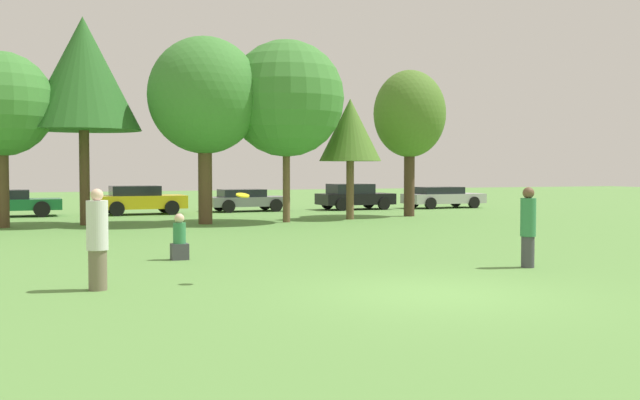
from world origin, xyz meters
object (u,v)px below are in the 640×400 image
tree_4 (286,99)px  parked_car_green (5,202)px  person_thrower (97,240)px  frisbee (243,195)px  parked_car_black (354,196)px  tree_2 (83,74)px  parked_car_grey (246,199)px  tree_6 (410,115)px  tree_1 (0,105)px  parked_car_silver (442,197)px  tree_5 (350,131)px  person_catcher (528,227)px  bystander_sitting (179,240)px  tree_3 (205,96)px  parked_car_yellow (140,199)px

tree_4 → parked_car_green: size_ratio=1.59×
person_thrower → frisbee: bearing=-1.4°
parked_car_black → tree_2: bearing=-157.1°
person_thrower → parked_car_grey: size_ratio=0.45×
tree_6 → parked_car_grey: bearing=132.2°
tree_1 → parked_car_silver: (21.40, 5.75, -3.71)m
tree_5 → parked_car_grey: (-2.40, 7.11, -3.05)m
person_catcher → bystander_sitting: (-6.54, 4.04, -0.42)m
parked_car_black → tree_4: bearing=-131.1°
frisbee → parked_car_silver: frisbee is taller
parked_car_green → parked_car_black: 16.47m
tree_2 → parked_car_grey: size_ratio=1.98×
tree_5 → parked_car_green: size_ratio=1.12×
tree_4 → tree_6: size_ratio=1.11×
person_thrower → parked_car_black: size_ratio=0.45×
person_thrower → tree_3: bearing=72.3°
tree_6 → parked_car_silver: tree_6 is taller
tree_3 → tree_1: bearing=172.4°
person_thrower → tree_6: tree_6 is taller
tree_4 → tree_5: tree_4 is taller
parked_car_yellow → parked_car_silver: 15.78m
bystander_sitting → parked_car_grey: bearing=69.5°
tree_5 → parked_car_yellow: (-7.57, 6.53, -2.95)m
tree_1 → tree_3: bearing=-7.6°
bystander_sitting → parked_car_grey: (6.77, 18.10, 0.14)m
tree_2 → parked_car_grey: bearing=38.5°
tree_5 → person_thrower: bearing=-127.5°
person_thrower → tree_2: (0.91, 15.50, 4.68)m
tree_5 → person_catcher: bearing=-99.9°
tree_1 → tree_3: tree_3 is taller
tree_2 → tree_6: (13.62, 0.13, -1.11)m
frisbee → parked_car_black: 24.74m
person_catcher → tree_2: 18.21m
tree_3 → tree_5: (6.12, 0.34, -1.15)m
tree_3 → parked_car_black: bearing=37.1°
parked_car_green → tree_3: bearing=-46.7°
tree_3 → parked_car_yellow: bearing=101.9°
tree_3 → tree_5: size_ratio=1.42×
tree_3 → tree_4: size_ratio=0.99×
tree_3 → tree_6: tree_3 is taller
bystander_sitting → parked_car_silver: size_ratio=0.25×
person_catcher → parked_car_black: size_ratio=0.44×
person_catcher → parked_car_green: size_ratio=0.38×
tree_3 → parked_car_yellow: (-1.45, 6.88, -4.11)m
parked_car_grey → tree_1: bearing=-149.7°
person_thrower → tree_2: size_ratio=0.23×
person_catcher → frisbee: person_catcher is taller
bystander_sitting → tree_2: (-1.21, 11.76, 5.10)m
tree_1 → parked_car_green: size_ratio=1.40×
tree_1 → parked_car_black: size_ratio=1.62×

